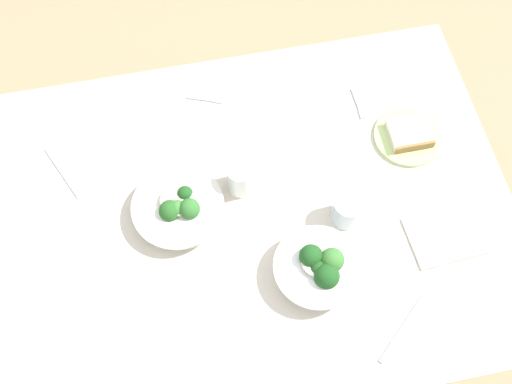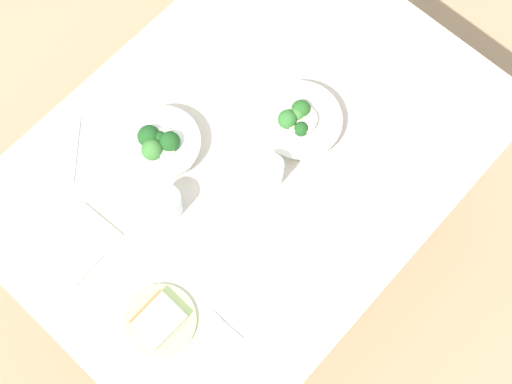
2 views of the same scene
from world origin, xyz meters
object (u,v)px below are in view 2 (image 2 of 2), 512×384
water_glass_center (270,172)px  fork_by_far_bowl (226,325)px  broccoli_bowl_near (161,144)px  water_glass_side (168,203)px  table_knife_left (76,150)px  table_knife_right (412,95)px  fork_by_near_bowl (362,235)px  broccoli_bowl_far (299,121)px  bread_side_plate (159,320)px  napkin_folded_upper (79,244)px

water_glass_center → fork_by_far_bowl: water_glass_center is taller
broccoli_bowl_near → water_glass_center: water_glass_center is taller
water_glass_side → table_knife_left: size_ratio=0.42×
water_glass_center → table_knife_right: (-0.48, 0.14, -0.05)m
broccoli_bowl_near → fork_by_near_bowl: bearing=108.1°
broccoli_bowl_far → fork_by_near_bowl: (0.13, 0.35, -0.03)m
broccoli_bowl_far → broccoli_bowl_near: 0.40m
broccoli_bowl_near → fork_by_near_bowl: size_ratio=2.17×
water_glass_side → table_knife_right: size_ratio=0.45×
water_glass_center → fork_by_far_bowl: size_ratio=0.91×
bread_side_plate → table_knife_right: (-0.98, 0.08, -0.01)m
table_knife_right → water_glass_side: bearing=44.2°
water_glass_side → fork_by_near_bowl: (-0.31, 0.45, -0.04)m
fork_by_far_bowl → napkin_folded_upper: size_ratio=0.56×
fork_by_far_bowl → fork_by_near_bowl: (-0.44, 0.11, 0.00)m
water_glass_side → table_knife_left: (0.06, -0.33, -0.04)m
broccoli_bowl_far → bread_side_plate: broccoli_bowl_far is taller
water_glass_side → table_knife_left: water_glass_side is taller
napkin_folded_upper → water_glass_side: bearing=156.1°
water_glass_side → fork_by_near_bowl: bearing=124.3°
table_knife_left → water_glass_side: bearing=-121.4°
water_glass_side → table_knife_right: 0.80m
fork_by_far_bowl → table_knife_left: same height
fork_by_far_bowl → napkin_folded_upper: napkin_folded_upper is taller
water_glass_center → fork_by_near_bowl: 0.31m
broccoli_bowl_near → broccoli_bowl_far: bearing=143.5°
broccoli_bowl_far → napkin_folded_upper: (0.68, -0.21, -0.03)m
broccoli_bowl_far → fork_by_far_bowl: size_ratio=2.28×
broccoli_bowl_far → napkin_folded_upper: size_ratio=1.27×
broccoli_bowl_far → fork_by_near_bowl: size_ratio=2.38×
bread_side_plate → fork_by_far_bowl: bearing=128.7°
broccoli_bowl_near → water_glass_center: size_ratio=2.27×
broccoli_bowl_near → water_glass_side: bearing=51.4°
bread_side_plate → napkin_folded_upper: size_ratio=1.01×
water_glass_side → broccoli_bowl_near: bearing=-128.6°
broccoli_bowl_near → bread_side_plate: broccoli_bowl_near is taller
fork_by_far_bowl → fork_by_near_bowl: bearing=-106.2°
broccoli_bowl_near → fork_by_near_bowl: broccoli_bowl_near is taller
table_knife_left → fork_by_near_bowl: bearing=-106.4°
bread_side_plate → table_knife_left: bearing=-108.9°
table_knife_left → napkin_folded_upper: (0.19, 0.22, 0.00)m
broccoli_bowl_far → bread_side_plate: (0.68, 0.11, -0.02)m
water_glass_side → table_knife_right: (-0.74, 0.29, -0.04)m
water_glass_center → table_knife_left: bearing=-56.1°
fork_by_far_bowl → table_knife_right: size_ratio=0.56×
water_glass_center → napkin_folded_upper: (0.50, -0.26, -0.05)m
fork_by_far_bowl → napkin_folded_upper: bearing=12.0°
broccoli_bowl_far → table_knife_right: bearing=148.2°
table_knife_right → broccoli_bowl_far: bearing=33.5°
water_glass_center → fork_by_near_bowl: water_glass_center is taller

